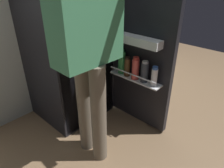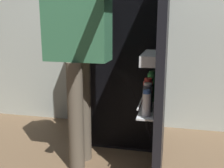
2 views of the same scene
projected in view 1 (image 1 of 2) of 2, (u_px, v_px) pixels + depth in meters
name	position (u px, v px, depth m)	size (l,w,h in m)	color
ground_plane	(109.00, 132.00, 2.06)	(6.37, 6.37, 0.00)	brown
refrigerator	(72.00, 39.00, 1.98)	(0.72, 1.28, 1.68)	black
person	(88.00, 36.00, 1.36)	(0.56, 0.81, 1.70)	#665B4C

